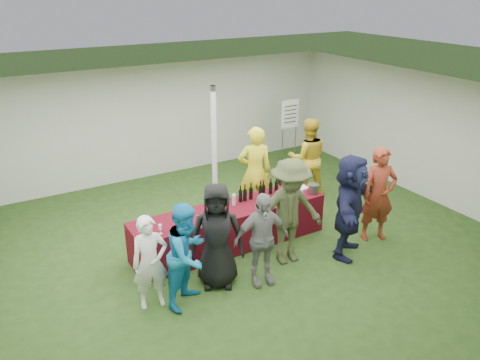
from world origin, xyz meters
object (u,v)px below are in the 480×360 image
serving_table (230,227)px  staff_pourer (255,172)px  customer_0 (150,263)px  customer_2 (217,236)px  staff_back (308,158)px  customer_3 (261,239)px  customer_5 (350,206)px  customer_4 (290,212)px  wine_list_sign (290,119)px  dump_bucket (313,189)px  customer_6 (379,195)px  customer_1 (188,254)px

serving_table → staff_pourer: size_ratio=1.92×
customer_0 → customer_2: 1.08m
staff_pourer → staff_back: 1.52m
customer_2 → staff_back: bearing=58.0°
customer_3 → staff_pourer: bearing=70.4°
customer_2 → customer_5: bearing=18.6°
customer_4 → customer_5: size_ratio=1.01×
wine_list_sign → dump_bucket: bearing=-117.3°
customer_2 → customer_6: 3.21m
customer_0 → customer_6: bearing=4.4°
dump_bucket → customer_1: customer_1 is taller
dump_bucket → wine_list_sign: size_ratio=0.12×
dump_bucket → customer_4: bearing=-146.1°
serving_table → customer_6: (2.46, -1.11, 0.51)m
customer_3 → customer_6: size_ratio=0.87×
customer_1 → wine_list_sign: bearing=6.8°
customer_0 → wine_list_sign: bearing=42.3°
customer_4 → staff_pourer: bearing=82.3°
staff_back → customer_1: (-3.85, -2.18, -0.08)m
customer_4 → dump_bucket: bearing=39.6°
serving_table → customer_5: size_ratio=1.95×
customer_3 → customer_1: bearing=-176.7°
customer_2 → customer_3: size_ratio=1.11×
wine_list_sign → customer_1: wine_list_sign is taller
dump_bucket → customer_2: (-2.41, -0.70, 0.02)m
staff_back → customer_1: staff_back is taller
customer_5 → customer_1: bearing=139.7°
customer_0 → customer_3: customer_3 is taller
staff_back → customer_0: staff_back is taller
wine_list_sign → customer_3: (-3.25, -3.81, -0.54)m
dump_bucket → customer_6: 1.19m
wine_list_sign → staff_back: wine_list_sign is taller
dump_bucket → customer_0: size_ratio=0.15×
wine_list_sign → customer_0: size_ratio=1.24×
wine_list_sign → staff_back: (-0.58, -1.50, -0.43)m
staff_back → customer_4: customer_4 is taller
customer_5 → serving_table: bearing=105.1°
serving_table → customer_3: bearing=-96.1°
serving_table → customer_6: customer_6 is taller
dump_bucket → serving_table: bearing=172.5°
wine_list_sign → customer_0: (-4.94, -3.49, -0.59)m
customer_0 → customer_1: (0.51, -0.19, 0.08)m
wine_list_sign → customer_4: 4.33m
customer_3 → customer_5: bearing=8.9°
customer_5 → dump_bucket: bearing=50.4°
customer_0 → dump_bucket: bearing=18.2°
customer_2 → customer_6: (3.20, -0.19, 0.03)m
staff_back → customer_5: 2.51m
customer_1 → customer_5: size_ratio=0.87×
customer_3 → customer_5: 1.77m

